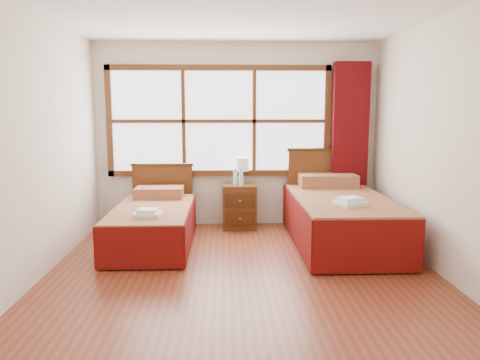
{
  "coord_description": "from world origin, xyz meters",
  "views": [
    {
      "loc": [
        -0.18,
        -4.47,
        1.66
      ],
      "look_at": [
        -0.0,
        0.7,
        0.88
      ],
      "focal_mm": 35.0,
      "sensor_mm": 36.0,
      "label": 1
    }
  ],
  "objects": [
    {
      "name": "floor",
      "position": [
        0.0,
        0.0,
        0.0
      ],
      "size": [
        4.5,
        4.5,
        0.0
      ],
      "primitive_type": "plane",
      "color": "brown",
      "rests_on": "ground"
    },
    {
      "name": "ceiling",
      "position": [
        0.0,
        0.0,
        2.6
      ],
      "size": [
        4.5,
        4.5,
        0.0
      ],
      "primitive_type": "plane",
      "rotation": [
        3.14,
        0.0,
        0.0
      ],
      "color": "white",
      "rests_on": "wall_back"
    },
    {
      "name": "wall_back",
      "position": [
        0.0,
        2.25,
        1.3
      ],
      "size": [
        4.0,
        0.0,
        4.0
      ],
      "primitive_type": "plane",
      "rotation": [
        1.57,
        0.0,
        0.0
      ],
      "color": "silver",
      "rests_on": "floor"
    },
    {
      "name": "wall_left",
      "position": [
        -2.0,
        0.0,
        1.3
      ],
      "size": [
        0.0,
        4.5,
        4.5
      ],
      "primitive_type": "plane",
      "rotation": [
        1.57,
        0.0,
        1.57
      ],
      "color": "silver",
      "rests_on": "floor"
    },
    {
      "name": "wall_right",
      "position": [
        2.0,
        0.0,
        1.3
      ],
      "size": [
        0.0,
        4.5,
        4.5
      ],
      "primitive_type": "plane",
      "rotation": [
        1.57,
        0.0,
        -1.57
      ],
      "color": "silver",
      "rests_on": "floor"
    },
    {
      "name": "window",
      "position": [
        -0.25,
        2.21,
        1.5
      ],
      "size": [
        3.16,
        0.06,
        1.56
      ],
      "color": "white",
      "rests_on": "wall_back"
    },
    {
      "name": "curtain",
      "position": [
        1.6,
        2.11,
        1.17
      ],
      "size": [
        0.5,
        0.16,
        2.3
      ],
      "primitive_type": "cube",
      "color": "#58080B",
      "rests_on": "wall_back"
    },
    {
      "name": "bed_left",
      "position": [
        -1.06,
        1.2,
        0.28
      ],
      "size": [
        0.94,
        1.96,
        0.91
      ],
      "color": "#3B210C",
      "rests_on": "floor"
    },
    {
      "name": "bed_right",
      "position": [
        1.26,
        1.2,
        0.34
      ],
      "size": [
        1.15,
        2.23,
        1.12
      ],
      "color": "#3B210C",
      "rests_on": "floor"
    },
    {
      "name": "nightstand",
      "position": [
        0.03,
        1.99,
        0.31
      ],
      "size": [
        0.47,
        0.46,
        0.62
      ],
      "color": "#572D13",
      "rests_on": "floor"
    },
    {
      "name": "towels_left",
      "position": [
        -1.03,
        0.64,
        0.52
      ],
      "size": [
        0.3,
        0.27,
        0.09
      ],
      "rotation": [
        0.0,
        0.0,
        -0.05
      ],
      "color": "white",
      "rests_on": "bed_left"
    },
    {
      "name": "towels_right",
      "position": [
        1.23,
        0.64,
        0.64
      ],
      "size": [
        0.38,
        0.36,
        0.09
      ],
      "rotation": [
        0.0,
        0.0,
        0.4
      ],
      "color": "white",
      "rests_on": "bed_right"
    },
    {
      "name": "lamp",
      "position": [
        0.08,
        2.1,
        0.89
      ],
      "size": [
        0.19,
        0.19,
        0.37
      ],
      "color": "#C08F3D",
      "rests_on": "nightstand"
    },
    {
      "name": "bottle_near",
      "position": [
        -0.03,
        1.97,
        0.72
      ],
      "size": [
        0.06,
        0.06,
        0.22
      ],
      "color": "#C2E4F9",
      "rests_on": "nightstand"
    },
    {
      "name": "bottle_far",
      "position": [
        0.05,
        1.89,
        0.73
      ],
      "size": [
        0.06,
        0.06,
        0.23
      ],
      "color": "#C2E4F9",
      "rests_on": "nightstand"
    }
  ]
}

